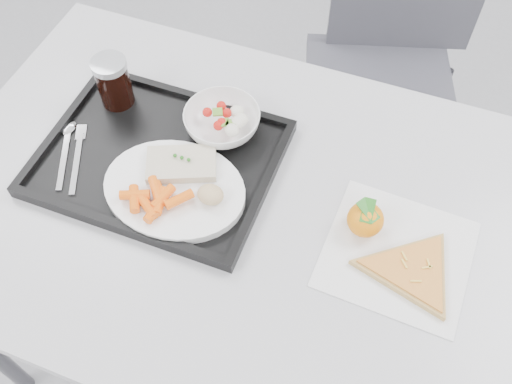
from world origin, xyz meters
name	(u,v)px	position (x,y,z in m)	size (l,w,h in m)	color
room	(58,18)	(0.00, 0.00, 1.40)	(6.04, 7.04, 2.84)	gray
table	(244,221)	(0.00, 0.30, 0.68)	(1.20, 0.80, 0.75)	#A4A5A6
chair	(391,49)	(0.15, 1.06, 0.54)	(0.53, 0.53, 0.93)	#3E3E46
tray	(159,159)	(-0.19, 0.33, 0.76)	(0.45, 0.35, 0.03)	black
dinner_plate	(175,190)	(-0.12, 0.27, 0.77)	(0.27, 0.27, 0.02)	white
fish_fillet	(181,164)	(-0.13, 0.31, 0.79)	(0.15, 0.12, 0.03)	beige
bread_roll	(210,195)	(-0.05, 0.27, 0.80)	(0.06, 0.05, 0.03)	#CDB980
salad_bowl	(222,121)	(-0.10, 0.44, 0.79)	(0.15, 0.15, 0.05)	white
cola_glass	(113,81)	(-0.34, 0.44, 0.82)	(0.07, 0.07, 0.11)	black
cutlery	(71,147)	(-0.36, 0.29, 0.77)	(0.12, 0.16, 0.01)	silver
napkin	(397,254)	(0.29, 0.29, 0.75)	(0.26, 0.25, 0.00)	silver
tangerine	(365,219)	(0.22, 0.32, 0.79)	(0.09, 0.09, 0.07)	orange
pizza_slice	(412,271)	(0.32, 0.27, 0.76)	(0.26, 0.26, 0.02)	tan
carrot_pile	(154,199)	(-0.14, 0.22, 0.80)	(0.13, 0.09, 0.03)	orange
salad_contents	(231,119)	(-0.08, 0.44, 0.80)	(0.09, 0.08, 0.02)	red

